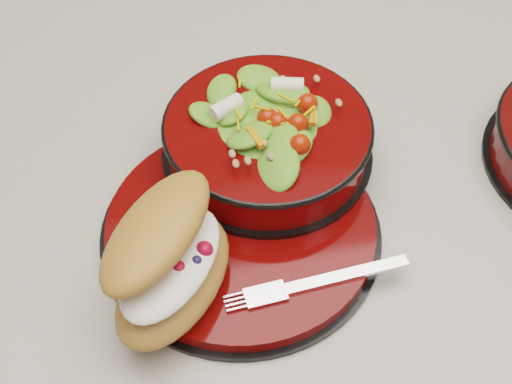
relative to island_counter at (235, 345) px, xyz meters
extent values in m
cube|color=white|center=(0.00, 0.00, -0.02)|extent=(1.16, 0.66, 0.86)
cube|color=#A29D94|center=(0.00, 0.00, 0.43)|extent=(1.24, 0.74, 0.04)
cylinder|color=black|center=(0.00, -0.10, 0.45)|extent=(0.29, 0.29, 0.01)
cylinder|color=#590403|center=(0.00, -0.10, 0.46)|extent=(0.27, 0.27, 0.01)
torus|color=black|center=(0.01, -0.11, 0.46)|extent=(0.16, 0.16, 0.01)
cylinder|color=black|center=(0.04, -0.02, 0.47)|extent=(0.23, 0.23, 0.01)
cylinder|color=#590403|center=(0.04, -0.02, 0.49)|extent=(0.22, 0.22, 0.04)
torus|color=black|center=(0.04, -0.02, 0.51)|extent=(0.22, 0.22, 0.01)
ellipsoid|color=#497F23|center=(0.04, -0.02, 0.51)|extent=(0.18, 0.18, 0.07)
sphere|color=red|center=(0.09, -0.02, 0.55)|extent=(0.02, 0.02, 0.02)
sphere|color=red|center=(0.06, 0.02, 0.55)|extent=(0.02, 0.02, 0.02)
sphere|color=red|center=(0.01, 0.01, 0.55)|extent=(0.02, 0.02, 0.02)
sphere|color=red|center=(0.01, -0.05, 0.55)|extent=(0.02, 0.02, 0.02)
sphere|color=red|center=(0.06, -0.06, 0.55)|extent=(0.02, 0.02, 0.02)
cylinder|color=silver|center=(0.07, 0.02, 0.55)|extent=(0.03, 0.04, 0.02)
cylinder|color=silver|center=(0.00, 0.00, 0.55)|extent=(0.04, 0.03, 0.02)
cube|color=orange|center=(0.02, -0.05, 0.55)|extent=(0.03, 0.03, 0.01)
cube|color=orange|center=(0.09, -0.03, 0.55)|extent=(0.03, 0.02, 0.01)
ellipsoid|color=#A76733|center=(-0.08, -0.17, 0.49)|extent=(0.16, 0.17, 0.04)
ellipsoid|color=white|center=(-0.08, -0.17, 0.51)|extent=(0.14, 0.15, 0.02)
ellipsoid|color=#A76733|center=(-0.08, -0.15, 0.54)|extent=(0.15, 0.16, 0.04)
sphere|color=red|center=(-0.10, -0.17, 0.52)|extent=(0.02, 0.02, 0.02)
sphere|color=red|center=(-0.07, -0.18, 0.52)|extent=(0.02, 0.02, 0.02)
sphere|color=red|center=(-0.05, -0.17, 0.52)|extent=(0.02, 0.02, 0.02)
sphere|color=#191947|center=(-0.09, -0.17, 0.52)|extent=(0.01, 0.01, 0.01)
sphere|color=#191947|center=(-0.07, -0.17, 0.52)|extent=(0.01, 0.01, 0.01)
sphere|color=#191947|center=(-0.08, -0.18, 0.52)|extent=(0.01, 0.01, 0.01)
sphere|color=#191947|center=(-0.06, -0.18, 0.52)|extent=(0.01, 0.01, 0.01)
cube|color=silver|center=(0.08, -0.19, 0.47)|extent=(0.13, 0.02, 0.00)
cube|color=silver|center=(0.00, -0.19, 0.47)|extent=(0.04, 0.02, 0.00)
camera|label=1|loc=(-0.08, -0.53, 1.04)|focal=50.00mm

